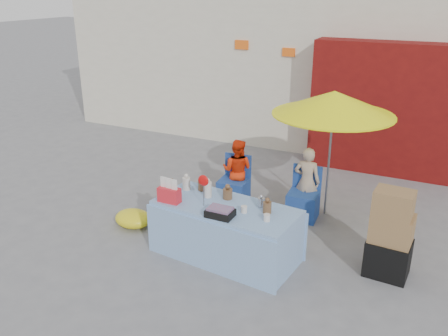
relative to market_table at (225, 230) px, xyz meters
The scene contains 10 objects.
ground 0.76m from the market_table, 165.19° to the left, with size 80.00×80.00×0.00m, color slate.
backdrop 8.14m from the market_table, 90.84° to the left, with size 14.00×8.00×7.80m.
market_table is the anchor object (origin of this frame).
chair_left 1.74m from the market_table, 110.73° to the left, with size 0.51×0.50×0.85m.
chair_right 1.75m from the market_table, 68.55° to the left, with size 0.51×0.50×0.85m.
vendor_orange 1.87m from the market_table, 109.24° to the left, with size 0.55×0.43×1.14m, color #F4320C.
vendor_beige 1.88m from the market_table, 70.03° to the left, with size 0.43×0.28×1.18m, color tan.
umbrella 2.59m from the market_table, 63.79° to the left, with size 1.90×1.90×2.09m.
box_stack 2.19m from the market_table, 13.34° to the left, with size 0.57×0.48×1.21m.
tarp_bundle 1.72m from the market_table, behind, with size 0.61×0.48×0.27m, color yellow.
Camera 1 is at (3.15, -5.44, 3.60)m, focal length 38.00 mm.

